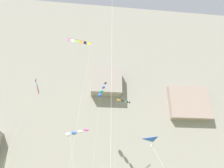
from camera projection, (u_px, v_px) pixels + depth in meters
The scene contains 7 objects.
cliff_face at pixel (102, 105), 75.53m from camera, with size 180.00×32.21×62.61m.
kite_banner_front_field at pixel (123, 109), 47.93m from camera, with size 4.37×2.16×22.72m.
kite_windsock_mid_left at pixel (101, 92), 49.34m from camera, with size 2.89×6.16×25.40m.
kite_delta_upper_right at pixel (155, 150), 17.29m from camera, with size 3.17×3.69×7.43m.
kite_windsock_mid_right at pixel (74, 133), 27.66m from camera, with size 3.11×6.54×11.19m.
kite_banner_far_right at pixel (36, 91), 34.64m from camera, with size 2.26×7.89×19.56m.
kite_banner_low_left at pixel (79, 50), 30.21m from camera, with size 3.43×3.67×23.48m.
Camera 1 is at (-4.32, -7.57, 3.83)m, focal length 35.38 mm.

